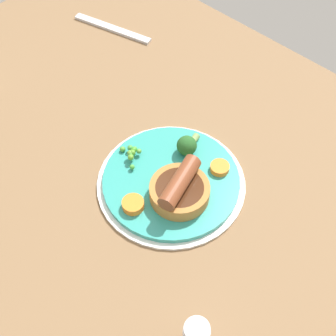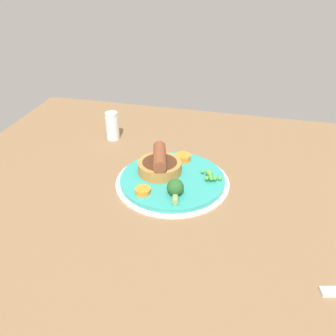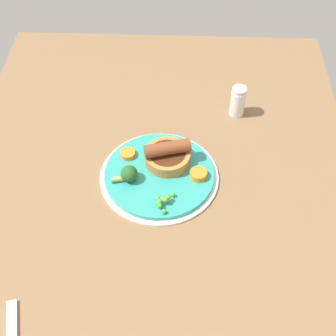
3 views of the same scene
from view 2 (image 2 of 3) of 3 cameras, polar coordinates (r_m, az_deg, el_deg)
dining_table at (r=77.41cm, az=4.76°, el=-4.02°), size 110.00×80.00×3.00cm
dinner_plate at (r=77.52cm, az=0.69°, el=-1.99°), size 23.53×23.53×1.40cm
sausage_pudding at (r=77.96cm, az=-1.27°, el=0.54°), size 9.15×9.41×5.08cm
pea_pile at (r=76.41cm, az=6.49°, el=-1.07°), size 4.74×3.64×1.88cm
broccoli_floret_near at (r=71.12cm, az=1.12°, el=-3.11°), size 3.29×5.23×3.29cm
carrot_slice_0 at (r=83.01cm, az=2.33°, el=1.64°), size 4.47×4.47×1.29cm
carrot_slice_1 at (r=72.49cm, az=-3.86°, el=-3.45°), size 4.26×4.26×1.00cm
salt_shaker at (r=95.00cm, az=-8.48°, el=6.35°), size 3.28×3.28×7.08cm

